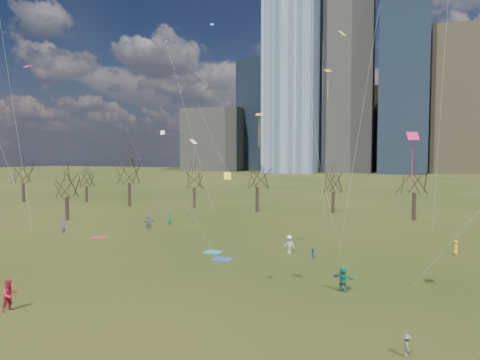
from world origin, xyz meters
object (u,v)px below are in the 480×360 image
(blanket_teal, at_px, (213,252))
(blanket_crimson, at_px, (99,237))
(blanket_navy, at_px, (222,259))
(person_2, at_px, (10,295))

(blanket_teal, height_order, blanket_crimson, same)
(blanket_teal, bearing_deg, blanket_navy, -50.29)
(blanket_navy, distance_m, blanket_crimson, 17.80)
(blanket_crimson, distance_m, person_2, 23.12)
(blanket_teal, xyz_separation_m, blanket_navy, (1.93, -2.33, 0.00))
(blanket_teal, distance_m, blanket_crimson, 15.41)
(blanket_teal, height_order, blanket_navy, same)
(blanket_teal, height_order, person_2, person_2)
(person_2, bearing_deg, blanket_teal, 0.24)
(blanket_navy, xyz_separation_m, blanket_crimson, (-17.14, 4.79, 0.00))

